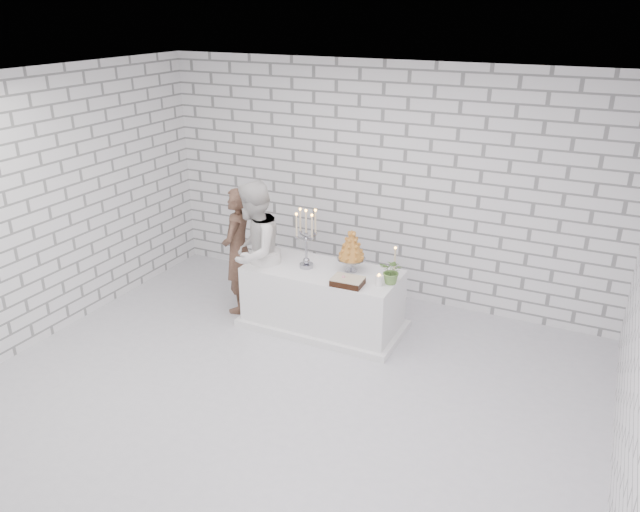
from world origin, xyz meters
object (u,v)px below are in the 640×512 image
at_px(groom, 238,251).
at_px(candelabra, 306,239).
at_px(croquembouche, 351,250).
at_px(cake_table, 322,298).
at_px(bride, 254,253).

height_order(groom, candelabra, groom).
bearing_deg(croquembouche, groom, -174.77).
bearing_deg(groom, candelabra, 78.59).
distance_m(cake_table, candelabra, 0.76).
xyz_separation_m(groom, candelabra, (0.94, 0.00, 0.31)).
bearing_deg(groom, croquembouche, 83.74).
bearing_deg(candelabra, groom, -179.92).
xyz_separation_m(cake_table, croquembouche, (0.31, 0.10, 0.63)).
bearing_deg(cake_table, groom, -178.53).
height_order(cake_table, bride, bride).
relative_size(cake_table, croquembouche, 3.54).
bearing_deg(cake_table, bride, -170.08).
distance_m(bride, croquembouche, 1.18).
relative_size(bride, croquembouche, 3.40).
xyz_separation_m(cake_table, bride, (-0.83, -0.15, 0.49)).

